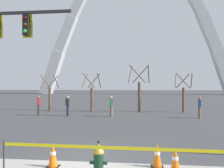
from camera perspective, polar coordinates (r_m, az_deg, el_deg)
ground_plane at (r=8.38m, az=-5.40°, el=-17.17°), size 240.00×240.00×0.00m
fire_hydrant at (r=6.77m, az=-3.11°, el=-17.18°), size 0.46×0.48×0.99m
caution_tape_barrier at (r=6.31m, az=-0.80°, el=-16.38°), size 5.54×0.18×0.99m
traffic_cone_by_hydrant at (r=7.78m, az=10.30°, el=-15.77°), size 0.36×0.36×0.73m
traffic_cone_mid_sidewalk at (r=7.38m, az=14.30°, el=-16.61°), size 0.36×0.36×0.73m
traffic_cone_curb_edge at (r=7.87m, az=-13.36°, el=-15.58°), size 0.36×0.36×0.73m
monument_arch at (r=69.64m, az=5.26°, el=13.12°), size 53.11×2.94×42.27m
tree_far_left at (r=24.70m, az=-14.06°, el=-2.41°), size 1.59×1.60×3.43m
tree_left_mid at (r=23.18m, az=-4.66°, el=-2.40°), size 1.65×1.66×3.56m
tree_center_left at (r=22.83m, az=6.25°, el=-1.64°), size 1.97×1.98×4.27m
tree_center_right at (r=23.28m, az=16.04°, el=-2.44°), size 1.63×1.64×3.51m
pedestrian_walking_left at (r=19.42m, az=19.40°, el=-5.05°), size 0.27×0.37×1.59m
pedestrian_standing_center at (r=20.09m, az=-10.07°, el=-4.91°), size 0.39×0.33×1.59m
pedestrian_walking_right at (r=19.36m, az=-0.18°, el=-5.09°), size 0.27×0.37×1.59m
pedestrian_near_trees at (r=20.91m, az=-16.41°, el=-4.72°), size 0.35×0.39×1.59m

